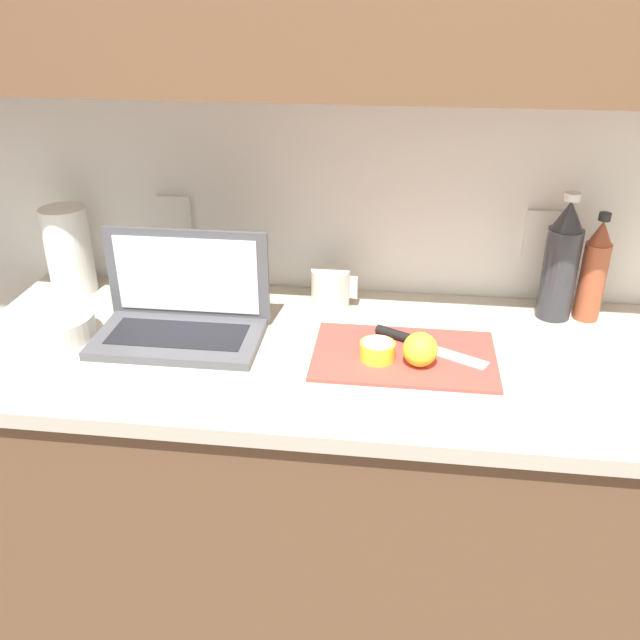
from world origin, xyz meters
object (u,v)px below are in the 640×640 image
(cutting_board, at_px, (404,356))
(knife, at_px, (411,340))
(bottle_oil_tall, at_px, (561,262))
(bowl_white, at_px, (58,326))
(measuring_cup, at_px, (331,288))
(laptop, at_px, (182,312))
(lemon_half_cut, at_px, (377,350))
(bottle_green_soda, at_px, (594,272))
(lemon_whole_beside, at_px, (420,349))
(paper_towel_roll, at_px, (69,250))

(cutting_board, height_order, knife, knife)
(bottle_oil_tall, xyz_separation_m, bowl_white, (-1.16, -0.25, -0.12))
(cutting_board, xyz_separation_m, measuring_cup, (-0.19, 0.24, 0.05))
(knife, height_order, bottle_oil_tall, bottle_oil_tall)
(laptop, xyz_separation_m, knife, (0.53, 0.00, -0.04))
(laptop, relative_size, bowl_white, 2.29)
(lemon_half_cut, distance_m, bottle_oil_tall, 0.51)
(bottle_green_soda, bearing_deg, lemon_half_cut, -150.99)
(bottle_oil_tall, bearing_deg, lemon_whole_beside, -138.44)
(measuring_cup, bearing_deg, lemon_whole_beside, -51.54)
(lemon_whole_beside, relative_size, bowl_white, 0.44)
(bottle_green_soda, xyz_separation_m, bottle_oil_tall, (-0.08, -0.00, 0.02))
(lemon_whole_beside, bearing_deg, measuring_cup, 128.46)
(knife, xyz_separation_m, bottle_oil_tall, (0.34, 0.20, 0.13))
(measuring_cup, xyz_separation_m, bowl_white, (-0.61, -0.24, -0.02))
(cutting_board, distance_m, bottle_oil_tall, 0.46)
(lemon_whole_beside, xyz_separation_m, paper_towel_roll, (-0.91, 0.29, 0.07))
(lemon_half_cut, height_order, paper_towel_roll, paper_towel_roll)
(bowl_white, bearing_deg, lemon_half_cut, -1.73)
(cutting_board, height_order, bowl_white, bowl_white)
(cutting_board, height_order, measuring_cup, measuring_cup)
(bottle_oil_tall, bearing_deg, bottle_green_soda, 0.00)
(lemon_half_cut, height_order, measuring_cup, measuring_cup)
(laptop, xyz_separation_m, measuring_cup, (0.32, 0.19, -0.01))
(bottle_green_soda, distance_m, bottle_oil_tall, 0.08)
(lemon_whole_beside, height_order, paper_towel_roll, paper_towel_roll)
(paper_towel_roll, bearing_deg, lemon_whole_beside, -17.57)
(laptop, height_order, cutting_board, laptop)
(laptop, relative_size, bottle_green_soda, 1.45)
(knife, distance_m, bottle_oil_tall, 0.42)
(paper_towel_roll, bearing_deg, knife, -12.44)
(knife, height_order, bottle_green_soda, bottle_green_soda)
(knife, distance_m, lemon_half_cut, 0.11)
(bottle_oil_tall, bearing_deg, cutting_board, -145.23)
(laptop, bearing_deg, bowl_white, -170.36)
(lemon_half_cut, distance_m, lemon_whole_beside, 0.09)
(lemon_whole_beside, height_order, bottle_oil_tall, bottle_oil_tall)
(knife, height_order, lemon_whole_beside, lemon_whole_beside)
(bowl_white, bearing_deg, measuring_cup, 21.74)
(lemon_half_cut, relative_size, lemon_whole_beside, 1.03)
(knife, bearing_deg, bowl_white, -148.74)
(knife, bearing_deg, paper_towel_roll, -164.98)
(laptop, bearing_deg, bottle_oil_tall, 12.68)
(lemon_whole_beside, xyz_separation_m, bottle_oil_tall, (0.33, 0.29, 0.10))
(laptop, bearing_deg, lemon_whole_beside, -9.43)
(knife, relative_size, bowl_white, 1.48)
(cutting_board, bearing_deg, measuring_cup, 128.41)
(paper_towel_roll, bearing_deg, cutting_board, -15.76)
(knife, bearing_deg, lemon_half_cut, -106.06)
(bowl_white, bearing_deg, paper_towel_roll, 107.00)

